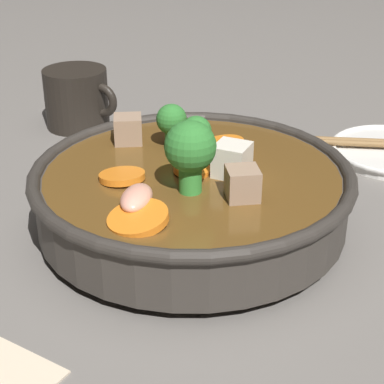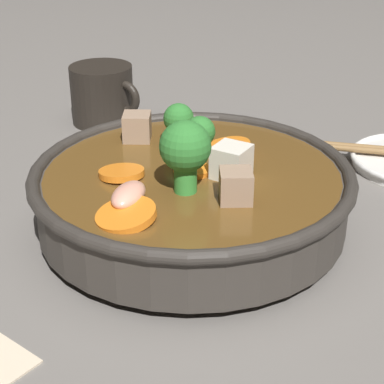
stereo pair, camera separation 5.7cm
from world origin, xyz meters
TOP-DOWN VIEW (x-y plane):
  - ground_plane at (0.00, 0.00)m, footprint 3.00×3.00m
  - stirfry_bowl at (-0.00, -0.00)m, footprint 0.29×0.29m
  - dark_mug at (-0.25, 0.16)m, footprint 0.10×0.08m

SIDE VIEW (x-z plane):
  - ground_plane at x=0.00m, z-range 0.00..0.00m
  - dark_mug at x=-0.25m, z-range 0.00..0.07m
  - stirfry_bowl at x=0.00m, z-range -0.02..0.10m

